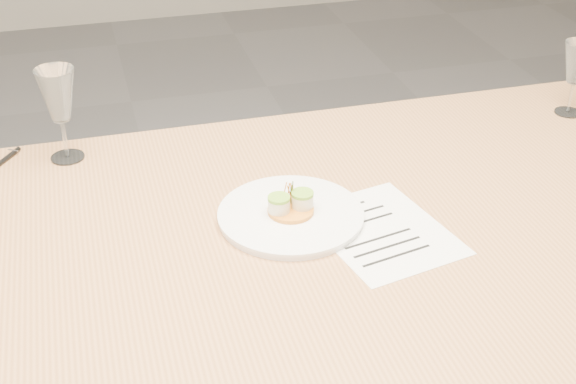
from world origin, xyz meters
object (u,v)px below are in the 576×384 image
object	(u,v)px
dining_table	(221,272)
dinner_plate	(291,214)
recipe_sheet	(381,231)
wine_glass_2	(58,97)

from	to	relation	value
dining_table	dinner_plate	distance (m)	0.18
dinner_plate	recipe_sheet	bearing A→B (deg)	-29.22
wine_glass_2	dining_table	bearing A→B (deg)	-57.79
dining_table	dinner_plate	bearing A→B (deg)	16.10
dining_table	recipe_sheet	bearing A→B (deg)	-7.99
dining_table	dinner_plate	world-z (taller)	dinner_plate
recipe_sheet	wine_glass_2	size ratio (longest dim) A/B	1.57
dinner_plate	wine_glass_2	distance (m)	0.57
dining_table	wine_glass_2	distance (m)	0.53
dinner_plate	wine_glass_2	world-z (taller)	wine_glass_2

